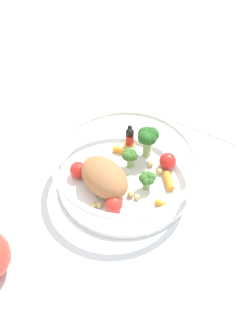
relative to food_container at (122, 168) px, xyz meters
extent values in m
plane|color=white|center=(-0.02, 0.00, -0.03)|extent=(2.40, 2.40, 0.00)
cylinder|color=white|center=(-0.01, 0.00, -0.03)|extent=(0.22, 0.22, 0.01)
torus|color=white|center=(-0.01, 0.00, 0.02)|extent=(0.23, 0.23, 0.01)
ellipsoid|color=#9E663D|center=(0.00, 0.04, 0.00)|extent=(0.09, 0.06, 0.05)
cylinder|color=#8EB766|center=(0.01, -0.06, -0.01)|extent=(0.01, 0.01, 0.03)
sphere|color=#23561E|center=(0.02, -0.06, 0.02)|extent=(0.02, 0.02, 0.02)
sphere|color=#23561E|center=(0.02, -0.06, 0.02)|extent=(0.02, 0.02, 0.02)
sphere|color=#23561E|center=(0.01, -0.06, 0.03)|extent=(0.02, 0.02, 0.02)
sphere|color=#23561E|center=(0.00, -0.05, 0.03)|extent=(0.02, 0.02, 0.02)
sphere|color=#23561E|center=(0.00, -0.06, 0.02)|extent=(0.02, 0.02, 0.02)
sphere|color=#23561E|center=(0.01, -0.07, 0.03)|extent=(0.02, 0.02, 0.02)
sphere|color=#23561E|center=(0.01, -0.07, 0.03)|extent=(0.02, 0.02, 0.02)
sphere|color=#23561E|center=(0.02, -0.07, 0.02)|extent=(0.02, 0.02, 0.02)
cylinder|color=#8EB766|center=(0.01, -0.03, -0.01)|extent=(0.01, 0.01, 0.02)
sphere|color=#386B28|center=(0.01, -0.03, 0.01)|extent=(0.02, 0.02, 0.02)
sphere|color=#386B28|center=(0.01, -0.02, 0.01)|extent=(0.02, 0.02, 0.02)
sphere|color=#386B28|center=(0.01, -0.02, 0.00)|extent=(0.01, 0.01, 0.01)
sphere|color=#386B28|center=(0.01, -0.03, 0.00)|extent=(0.02, 0.02, 0.02)
sphere|color=#386B28|center=(0.01, -0.03, 0.01)|extent=(0.02, 0.02, 0.02)
cylinder|color=#7FAD5B|center=(-0.04, -0.02, -0.01)|extent=(0.01, 0.01, 0.02)
sphere|color=#386B28|center=(-0.04, -0.02, 0.00)|extent=(0.01, 0.01, 0.01)
sphere|color=#386B28|center=(-0.04, -0.01, 0.00)|extent=(0.02, 0.02, 0.02)
sphere|color=#386B28|center=(-0.04, -0.01, 0.00)|extent=(0.01, 0.01, 0.01)
sphere|color=#386B28|center=(-0.05, -0.02, 0.00)|extent=(0.01, 0.01, 0.01)
sphere|color=#386B28|center=(-0.05, -0.02, 0.00)|extent=(0.02, 0.02, 0.02)
sphere|color=#386B28|center=(-0.04, -0.02, 0.00)|extent=(0.01, 0.01, 0.01)
sphere|color=white|center=(0.05, 0.02, -0.01)|extent=(0.02, 0.02, 0.02)
sphere|color=white|center=(0.05, 0.02, 0.00)|extent=(0.02, 0.02, 0.02)
sphere|color=white|center=(0.05, 0.02, -0.01)|extent=(0.03, 0.03, 0.03)
sphere|color=white|center=(0.03, 0.02, -0.01)|extent=(0.03, 0.03, 0.03)
sphere|color=white|center=(0.04, 0.01, -0.01)|extent=(0.03, 0.03, 0.03)
sphere|color=white|center=(0.05, 0.00, 0.00)|extent=(0.03, 0.03, 0.03)
sphere|color=white|center=(0.05, 0.00, -0.01)|extent=(0.03, 0.03, 0.03)
cube|color=yellow|center=(0.05, -0.06, -0.02)|extent=(0.02, 0.02, 0.00)
cylinder|color=red|center=(0.05, -0.06, -0.01)|extent=(0.02, 0.02, 0.02)
sphere|color=black|center=(0.05, -0.06, 0.01)|extent=(0.02, 0.02, 0.02)
sphere|color=black|center=(0.05, -0.06, 0.01)|extent=(0.01, 0.01, 0.01)
sphere|color=black|center=(0.04, -0.05, 0.01)|extent=(0.01, 0.01, 0.01)
cylinder|color=orange|center=(-0.09, -0.01, -0.02)|extent=(0.03, 0.02, 0.01)
cylinder|color=orange|center=(-0.06, -0.05, -0.02)|extent=(0.03, 0.03, 0.01)
cylinder|color=orange|center=(0.04, -0.03, -0.02)|extent=(0.03, 0.02, 0.01)
sphere|color=red|center=(-0.03, -0.07, -0.01)|extent=(0.03, 0.03, 0.03)
sphere|color=red|center=(-0.04, 0.05, -0.01)|extent=(0.03, 0.03, 0.03)
sphere|color=red|center=(0.05, 0.05, -0.01)|extent=(0.03, 0.03, 0.03)
sphere|color=#D1B775|center=(0.06, -0.01, -0.02)|extent=(0.01, 0.01, 0.01)
sphere|color=#D1B775|center=(-0.02, 0.07, -0.02)|extent=(0.01, 0.01, 0.01)
sphere|color=tan|center=(-0.01, -0.05, -0.02)|extent=(0.01, 0.01, 0.01)
sphere|color=#D1B775|center=(-0.05, 0.01, -0.02)|extent=(0.01, 0.01, 0.01)
sphere|color=tan|center=(-0.04, 0.02, -0.02)|extent=(0.01, 0.01, 0.01)
sphere|color=tan|center=(-0.03, -0.05, -0.02)|extent=(0.01, 0.01, 0.01)
sphere|color=tan|center=(-0.03, 0.07, -0.02)|extent=(0.01, 0.01, 0.01)
sphere|color=tan|center=(0.07, 0.01, -0.02)|extent=(0.01, 0.01, 0.01)
cube|color=silver|center=(0.02, -0.25, -0.03)|extent=(0.18, 0.17, 0.01)
camera|label=1|loc=(-0.32, 0.26, 0.48)|focal=42.08mm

